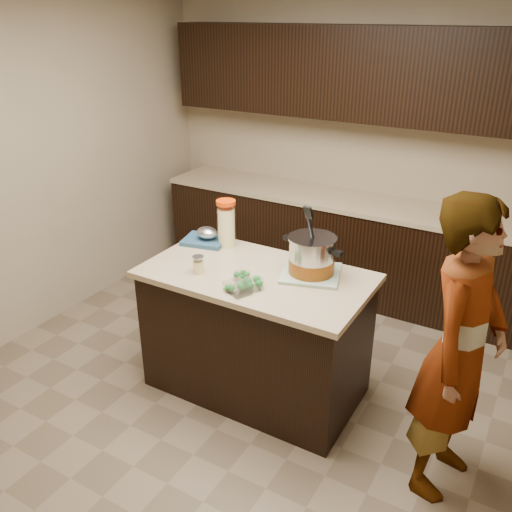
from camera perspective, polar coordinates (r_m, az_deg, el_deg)
The scene contains 13 objects.
ground_plane at distance 3.95m, azimuth 0.00°, elevation -13.56°, with size 4.00×4.00×0.00m, color brown.
room_shell at distance 3.19m, azimuth 0.00°, elevation 11.42°, with size 4.04×4.04×2.72m.
back_cabinets at distance 4.93m, azimuth 10.30°, elevation 6.46°, with size 3.60×0.63×2.33m.
island at distance 3.69m, azimuth 0.00°, elevation -8.04°, with size 1.46×0.81×0.90m.
dish_towel at distance 3.46m, azimuth 5.80°, elevation -1.82°, with size 0.36×0.36×0.02m, color #4F7650.
stock_pot at distance 3.41m, azimuth 5.88°, elevation -0.15°, with size 0.43×0.35×0.43m.
lemonade_pitcher at distance 3.82m, azimuth -3.14°, elevation 3.27°, with size 0.17×0.17×0.33m.
mason_jar at distance 3.47m, azimuth -6.10°, elevation -0.93°, with size 0.09×0.09×0.12m.
broccoli_tub_left at distance 3.38m, azimuth -1.49°, elevation -2.16°, with size 0.11×0.11×0.05m.
broccoli_tub_right at distance 3.27m, azimuth -0.28°, elevation -2.98°, with size 0.15×0.15×0.06m.
broccoli_tub_rect at distance 3.23m, azimuth -1.95°, elevation -3.41°, with size 0.19×0.17×0.06m.
blue_tray at distance 3.92m, azimuth -5.30°, elevation 1.95°, with size 0.35×0.30×0.11m.
person at distance 3.00m, azimuth 20.67°, elevation -9.42°, with size 0.62×0.40×1.69m, color gray.
Camera 1 is at (1.56, -2.68, 2.45)m, focal length 38.00 mm.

